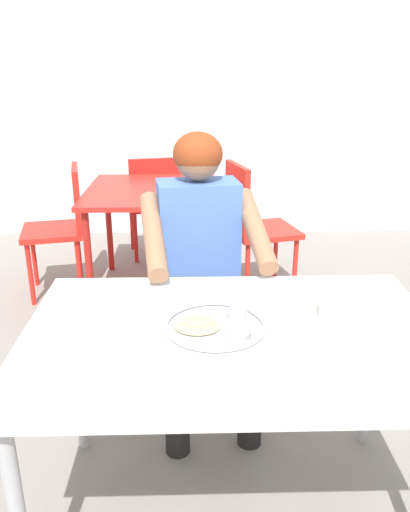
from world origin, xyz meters
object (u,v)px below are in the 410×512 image
(table_foreground, at_px, (234,350))
(chair_red_left, at_px, (63,221))
(table_background_red, at_px, (153,201))
(chair_red_far, at_px, (155,199))
(drinking_cup, at_px, (331,304))
(chair_red_right, at_px, (252,221))
(chair_foreground, at_px, (196,286))
(diner_foreground, at_px, (202,255))
(thali_tray, at_px, (215,326))

(table_foreground, height_order, chair_red_left, chair_red_left)
(table_background_red, height_order, chair_red_left, chair_red_left)
(table_background_red, distance_m, chair_red_far, 0.69)
(drinking_cup, relative_size, table_background_red, 0.10)
(chair_red_right, bearing_deg, drinking_cup, -88.89)
(chair_foreground, height_order, table_background_red, chair_foreground)
(diner_foreground, xyz_separation_m, table_background_red, (-0.30, 1.27, -0.09))
(table_background_red, bearing_deg, table_foreground, -78.71)
(table_foreground, height_order, drinking_cup, drinking_cup)
(table_foreground, height_order, diner_foreground, diner_foreground)
(chair_red_left, relative_size, chair_red_far, 1.05)
(thali_tray, relative_size, chair_red_left, 0.36)
(chair_red_left, bearing_deg, chair_red_far, 49.69)
(table_background_red, bearing_deg, chair_red_far, 92.96)
(drinking_cup, bearing_deg, chair_red_left, 124.87)
(chair_foreground, relative_size, chair_red_left, 0.98)
(diner_foreground, distance_m, chair_red_left, 1.58)
(thali_tray, xyz_separation_m, drinking_cup, (0.37, 0.06, 0.04))
(table_background_red, bearing_deg, chair_red_right, -2.38)
(diner_foreground, distance_m, table_background_red, 1.31)
(thali_tray, xyz_separation_m, diner_foreground, (-0.03, 0.64, -0.01))
(table_background_red, relative_size, chair_red_right, 1.05)
(chair_red_left, bearing_deg, chair_foreground, -50.56)
(diner_foreground, relative_size, chair_red_left, 1.42)
(chair_foreground, relative_size, chair_red_right, 0.96)
(table_foreground, xyz_separation_m, chair_foreground, (-0.11, 0.87, -0.17))
(table_foreground, xyz_separation_m, diner_foreground, (-0.09, 0.65, 0.07))
(thali_tray, relative_size, drinking_cup, 3.34)
(chair_red_right, bearing_deg, table_foreground, -98.28)
(drinking_cup, xyz_separation_m, chair_red_far, (-0.73, 2.52, -0.30))
(diner_foreground, height_order, table_background_red, diner_foreground)
(drinking_cup, distance_m, chair_red_right, 1.84)
(drinking_cup, xyz_separation_m, chair_red_right, (-0.04, 1.82, -0.27))
(chair_foreground, height_order, chair_red_left, chair_red_left)
(chair_red_far, bearing_deg, thali_tray, -82.05)
(chair_red_far, bearing_deg, diner_foreground, -80.34)
(chair_foreground, xyz_separation_m, chair_red_far, (-0.31, 1.72, -0.01))
(drinking_cup, relative_size, chair_red_right, 0.11)
(chair_foreground, height_order, chair_red_far, chair_foreground)
(table_background_red, relative_size, chair_red_far, 1.13)
(table_foreground, xyz_separation_m, thali_tray, (-0.06, 0.01, 0.08))
(chair_red_far, bearing_deg, drinking_cup, -73.88)
(table_foreground, bearing_deg, thali_tray, 167.81)
(table_background_red, xyz_separation_m, chair_red_far, (-0.03, 0.67, -0.16))
(drinking_cup, distance_m, table_background_red, 1.97)
(chair_foreground, height_order, chair_red_right, chair_red_right)
(thali_tray, relative_size, chair_red_far, 0.38)
(thali_tray, distance_m, diner_foreground, 0.64)
(drinking_cup, bearing_deg, chair_red_right, 91.11)
(table_background_red, distance_m, chair_red_right, 0.67)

